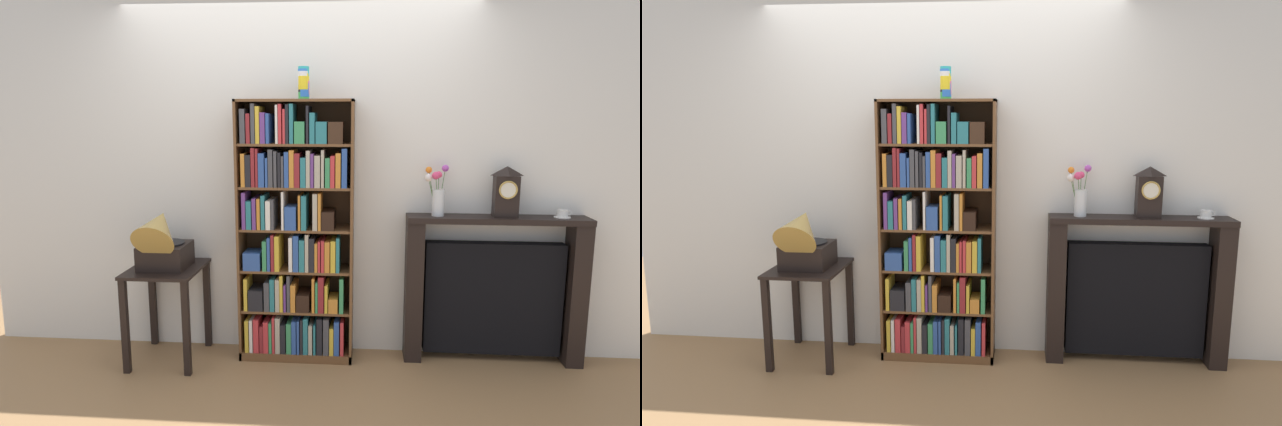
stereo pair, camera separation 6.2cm
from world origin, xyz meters
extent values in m
cube|color=#997047|center=(0.00, 0.00, -0.01)|extent=(8.21, 6.40, 0.02)
cube|color=silver|center=(0.24, 0.35, 1.32)|extent=(5.21, 0.08, 2.64)
cube|color=brown|center=(-0.39, 0.16, 0.92)|extent=(0.02, 0.29, 1.84)
cube|color=brown|center=(0.39, 0.16, 0.92)|extent=(0.02, 0.29, 1.84)
cube|color=#4C311C|center=(0.00, 0.30, 0.92)|extent=(0.80, 0.01, 1.84)
cube|color=brown|center=(0.00, 0.16, 1.83)|extent=(0.80, 0.29, 0.02)
cube|color=brown|center=(0.00, 0.16, 0.03)|extent=(0.80, 0.29, 0.06)
cube|color=gold|center=(-0.35, 0.12, 0.18)|extent=(0.03, 0.19, 0.24)
cube|color=white|center=(-0.32, 0.14, 0.18)|extent=(0.02, 0.23, 0.24)
cube|color=#C63338|center=(-0.28, 0.14, 0.18)|extent=(0.04, 0.21, 0.25)
cube|color=maroon|center=(-0.24, 0.13, 0.16)|extent=(0.03, 0.21, 0.19)
cube|color=#C63338|center=(-0.21, 0.14, 0.17)|extent=(0.04, 0.21, 0.23)
cube|color=#388E56|center=(-0.18, 0.13, 0.17)|extent=(0.02, 0.21, 0.22)
cube|color=#C63338|center=(-0.15, 0.15, 0.19)|extent=(0.02, 0.23, 0.26)
cube|color=#B2A893|center=(-0.12, 0.14, 0.19)|extent=(0.03, 0.23, 0.26)
cube|color=black|center=(-0.09, 0.13, 0.17)|extent=(0.03, 0.20, 0.21)
cube|color=#388E56|center=(-0.04, 0.13, 0.17)|extent=(0.03, 0.19, 0.22)
cube|color=#2D519E|center=(-0.01, 0.14, 0.18)|extent=(0.03, 0.22, 0.24)
cube|color=#2D519E|center=(0.02, 0.14, 0.18)|extent=(0.02, 0.21, 0.25)
cube|color=black|center=(0.05, 0.13, 0.19)|extent=(0.02, 0.19, 0.25)
cube|color=teal|center=(0.07, 0.14, 0.19)|extent=(0.03, 0.22, 0.26)
cube|color=#B2A893|center=(0.11, 0.13, 0.17)|extent=(0.03, 0.20, 0.21)
cube|color=teal|center=(0.14, 0.15, 0.17)|extent=(0.02, 0.25, 0.22)
cube|color=black|center=(0.17, 0.14, 0.19)|extent=(0.04, 0.22, 0.26)
cube|color=#424247|center=(0.22, 0.14, 0.19)|extent=(0.04, 0.22, 0.26)
cube|color=gold|center=(0.26, 0.14, 0.16)|extent=(0.03, 0.22, 0.20)
cube|color=#2D519E|center=(0.29, 0.15, 0.18)|extent=(0.04, 0.24, 0.25)
cube|color=#C63338|center=(0.33, 0.14, 0.18)|extent=(0.02, 0.21, 0.24)
cube|color=brown|center=(0.00, 0.16, 0.36)|extent=(0.77, 0.27, 0.02)
cube|color=gold|center=(-0.35, 0.13, 0.49)|extent=(0.02, 0.20, 0.23)
cube|color=black|center=(-0.28, 0.14, 0.45)|extent=(0.10, 0.21, 0.15)
cube|color=#424247|center=(-0.20, 0.15, 0.48)|extent=(0.04, 0.24, 0.21)
cube|color=teal|center=(-0.16, 0.14, 0.49)|extent=(0.03, 0.23, 0.23)
cube|color=#B2A893|center=(-0.12, 0.14, 0.49)|extent=(0.03, 0.23, 0.23)
cube|color=gold|center=(-0.09, 0.14, 0.50)|extent=(0.02, 0.22, 0.26)
cube|color=#663884|center=(-0.07, 0.13, 0.47)|extent=(0.02, 0.21, 0.19)
cube|color=#424247|center=(-0.04, 0.15, 0.50)|extent=(0.02, 0.24, 0.26)
cube|color=orange|center=(-0.01, 0.13, 0.47)|extent=(0.03, 0.20, 0.20)
cube|color=black|center=(0.06, 0.14, 0.43)|extent=(0.09, 0.21, 0.12)
cube|color=orange|center=(0.13, 0.15, 0.49)|extent=(0.02, 0.24, 0.24)
cube|color=#388E56|center=(0.15, 0.13, 0.48)|extent=(0.02, 0.19, 0.22)
cube|color=maroon|center=(0.18, 0.14, 0.50)|extent=(0.04, 0.22, 0.26)
cube|color=gold|center=(0.22, 0.14, 0.47)|extent=(0.02, 0.21, 0.20)
cube|color=orange|center=(0.27, 0.12, 0.42)|extent=(0.06, 0.18, 0.10)
cube|color=#388E56|center=(0.33, 0.14, 0.50)|extent=(0.03, 0.21, 0.25)
cube|color=brown|center=(0.00, 0.16, 0.66)|extent=(0.77, 0.27, 0.02)
cube|color=#2D519E|center=(-0.30, 0.12, 0.73)|extent=(0.12, 0.18, 0.13)
cube|color=#388E56|center=(-0.21, 0.14, 0.77)|extent=(0.03, 0.22, 0.21)
cube|color=#2D519E|center=(-0.18, 0.13, 0.78)|extent=(0.02, 0.20, 0.24)
cube|color=maroon|center=(-0.15, 0.15, 0.79)|extent=(0.02, 0.23, 0.26)
cube|color=gold|center=(-0.12, 0.15, 0.79)|extent=(0.03, 0.24, 0.25)
cube|color=white|center=(-0.03, 0.14, 0.78)|extent=(0.03, 0.22, 0.24)
cube|color=#2D519E|center=(0.01, 0.14, 0.79)|extent=(0.04, 0.22, 0.25)
cube|color=teal|center=(0.05, 0.14, 0.78)|extent=(0.04, 0.23, 0.22)
cube|color=#B2A893|center=(0.09, 0.15, 0.80)|extent=(0.02, 0.23, 0.26)
cube|color=black|center=(0.12, 0.15, 0.78)|extent=(0.04, 0.23, 0.24)
cube|color=orange|center=(0.15, 0.12, 0.77)|extent=(0.02, 0.19, 0.20)
cube|color=#C63338|center=(0.17, 0.14, 0.77)|extent=(0.02, 0.22, 0.22)
cube|color=#C63338|center=(0.20, 0.15, 0.78)|extent=(0.02, 0.23, 0.22)
cube|color=orange|center=(0.23, 0.15, 0.77)|extent=(0.03, 0.24, 0.21)
cube|color=gold|center=(0.27, 0.14, 0.78)|extent=(0.03, 0.22, 0.22)
cube|color=teal|center=(0.30, 0.13, 0.79)|extent=(0.02, 0.20, 0.24)
cube|color=brown|center=(0.00, 0.16, 0.95)|extent=(0.77, 0.27, 0.02)
cube|color=#663884|center=(-0.35, 0.14, 1.09)|extent=(0.03, 0.22, 0.25)
cube|color=teal|center=(-0.31, 0.15, 1.06)|extent=(0.04, 0.25, 0.19)
cube|color=#663884|center=(-0.28, 0.15, 1.07)|extent=(0.03, 0.24, 0.21)
cube|color=orange|center=(-0.24, 0.13, 1.06)|extent=(0.02, 0.20, 0.21)
cube|color=teal|center=(-0.21, 0.14, 1.08)|extent=(0.03, 0.21, 0.24)
cube|color=white|center=(-0.18, 0.15, 1.06)|extent=(0.03, 0.24, 0.20)
cube|color=#424247|center=(-0.15, 0.12, 1.06)|extent=(0.02, 0.19, 0.21)
cube|color=white|center=(-0.08, 0.15, 1.09)|extent=(0.02, 0.23, 0.26)
cube|color=#2D519E|center=(-0.03, 0.12, 1.04)|extent=(0.08, 0.17, 0.16)
cube|color=orange|center=(0.04, 0.14, 1.08)|extent=(0.02, 0.23, 0.24)
cube|color=teal|center=(0.07, 0.13, 1.08)|extent=(0.03, 0.21, 0.24)
cube|color=#B2A893|center=(0.14, 0.13, 1.08)|extent=(0.03, 0.20, 0.25)
cube|color=orange|center=(0.17, 0.12, 1.09)|extent=(0.02, 0.19, 0.25)
cube|color=black|center=(0.23, 0.14, 1.02)|extent=(0.09, 0.22, 0.13)
cube|color=brown|center=(0.00, 0.16, 1.24)|extent=(0.77, 0.27, 0.02)
cube|color=orange|center=(-0.35, 0.14, 1.37)|extent=(0.03, 0.23, 0.23)
cube|color=black|center=(-0.31, 0.13, 1.36)|extent=(0.04, 0.21, 0.22)
cube|color=maroon|center=(-0.28, 0.15, 1.38)|extent=(0.02, 0.24, 0.26)
cube|color=maroon|center=(-0.25, 0.14, 1.38)|extent=(0.02, 0.22, 0.26)
cube|color=#2D519E|center=(-0.22, 0.12, 1.37)|extent=(0.04, 0.19, 0.23)
cube|color=#2D519E|center=(-0.18, 0.14, 1.35)|extent=(0.02, 0.22, 0.20)
cube|color=#424247|center=(-0.16, 0.15, 1.38)|extent=(0.03, 0.23, 0.25)
cube|color=#424247|center=(-0.13, 0.14, 1.37)|extent=(0.02, 0.23, 0.24)
cube|color=black|center=(-0.10, 0.13, 1.37)|extent=(0.02, 0.21, 0.23)
cube|color=#424247|center=(-0.08, 0.15, 1.36)|extent=(0.02, 0.24, 0.21)
cube|color=#2D519E|center=(-0.05, 0.15, 1.37)|extent=(0.03, 0.24, 0.24)
cube|color=orange|center=(-0.01, 0.15, 1.38)|extent=(0.03, 0.24, 0.25)
cube|color=maroon|center=(0.02, 0.13, 1.37)|extent=(0.04, 0.20, 0.23)
cube|color=teal|center=(0.06, 0.14, 1.35)|extent=(0.04, 0.22, 0.20)
cube|color=#B2A893|center=(0.10, 0.15, 1.38)|extent=(0.03, 0.24, 0.25)
cube|color=#663884|center=(0.12, 0.14, 1.37)|extent=(0.02, 0.22, 0.23)
cube|color=#B2A893|center=(0.16, 0.15, 1.36)|extent=(0.04, 0.23, 0.22)
cube|color=#B2A893|center=(0.19, 0.15, 1.38)|extent=(0.02, 0.24, 0.25)
cube|color=#388E56|center=(0.23, 0.14, 1.35)|extent=(0.03, 0.22, 0.20)
cube|color=#C63338|center=(0.26, 0.15, 1.36)|extent=(0.03, 0.24, 0.21)
cube|color=orange|center=(0.30, 0.13, 1.37)|extent=(0.03, 0.21, 0.23)
cube|color=#2D519E|center=(0.34, 0.14, 1.38)|extent=(0.04, 0.21, 0.26)
cube|color=brown|center=(0.00, 0.16, 1.54)|extent=(0.77, 0.27, 0.02)
cube|color=#424247|center=(-0.34, 0.15, 1.66)|extent=(0.04, 0.24, 0.23)
cube|color=maroon|center=(-0.30, 0.13, 1.64)|extent=(0.03, 0.20, 0.20)
cube|color=#424247|center=(-0.27, 0.13, 1.68)|extent=(0.03, 0.20, 0.26)
cube|color=gold|center=(-0.24, 0.14, 1.67)|extent=(0.03, 0.23, 0.25)
cube|color=#663884|center=(-0.21, 0.14, 1.65)|extent=(0.03, 0.21, 0.21)
cube|color=#2D519E|center=(-0.17, 0.15, 1.65)|extent=(0.02, 0.23, 0.20)
cube|color=white|center=(-0.11, 0.13, 1.67)|extent=(0.02, 0.19, 0.26)
cube|color=#C63338|center=(-0.09, 0.13, 1.68)|extent=(0.02, 0.21, 0.26)
cube|color=#C63338|center=(-0.06, 0.14, 1.66)|extent=(0.02, 0.22, 0.23)
cube|color=black|center=(-0.04, 0.14, 1.67)|extent=(0.02, 0.22, 0.26)
cube|color=teal|center=(-0.01, 0.14, 1.68)|extent=(0.03, 0.22, 0.26)
cube|color=#388E56|center=(0.04, 0.13, 1.62)|extent=(0.07, 0.20, 0.15)
cube|color=black|center=(0.09, 0.15, 1.67)|extent=(0.02, 0.24, 0.25)
cube|color=teal|center=(0.13, 0.13, 1.65)|extent=(0.03, 0.20, 0.20)
cube|color=teal|center=(0.19, 0.13, 1.62)|extent=(0.07, 0.20, 0.15)
cube|color=#382316|center=(0.28, 0.11, 1.62)|extent=(0.10, 0.16, 0.14)
cylinder|color=green|center=(0.06, 0.14, 1.88)|extent=(0.07, 0.07, 0.09)
cylinder|color=blue|center=(0.06, 0.14, 1.90)|extent=(0.07, 0.07, 0.09)
cylinder|color=pink|center=(0.06, 0.14, 1.91)|extent=(0.07, 0.07, 0.09)
cylinder|color=black|center=(0.06, 0.14, 1.93)|extent=(0.07, 0.07, 0.09)
cylinder|color=yellow|center=(0.06, 0.14, 1.95)|extent=(0.07, 0.07, 0.09)
cylinder|color=yellow|center=(0.06, 0.14, 1.96)|extent=(0.07, 0.07, 0.09)
cylinder|color=white|center=(0.06, 0.14, 1.98)|extent=(0.07, 0.07, 0.09)
cylinder|color=blue|center=(0.06, 0.14, 1.99)|extent=(0.07, 0.07, 0.09)
cylinder|color=#28B2B7|center=(0.06, 0.15, 2.01)|extent=(0.07, 0.07, 0.09)
cube|color=black|center=(-0.91, 0.03, 0.67)|extent=(0.49, 0.55, 0.02)
cube|color=black|center=(-1.12, -0.21, 0.33)|extent=(0.04, 0.04, 0.66)
cube|color=black|center=(-0.70, -0.21, 0.33)|extent=(0.04, 0.04, 0.66)
cube|color=black|center=(-1.12, 0.27, 0.33)|extent=(0.04, 0.04, 0.66)
cube|color=black|center=(-0.70, 0.27, 0.33)|extent=(0.04, 0.04, 0.66)
cube|color=black|center=(-0.91, 0.03, 0.76)|extent=(0.32, 0.32, 0.17)
cylinder|color=black|center=(-0.91, 0.03, 0.85)|extent=(0.27, 0.27, 0.01)
cylinder|color=#B79347|center=(-0.91, -0.02, 0.88)|extent=(0.03, 0.03, 0.06)
cone|color=#B79347|center=(-0.91, -0.08, 0.99)|extent=(0.29, 0.39, 0.39)
cube|color=black|center=(1.39, 0.20, 1.03)|extent=(1.23, 0.22, 0.04)
cube|color=black|center=(0.83, 0.20, 0.50)|extent=(0.12, 0.20, 1.01)
cube|color=black|center=(1.95, 0.20, 0.50)|extent=(0.12, 0.20, 1.01)
cube|color=black|center=(1.39, 0.23, 0.45)|extent=(0.95, 0.11, 0.81)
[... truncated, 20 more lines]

